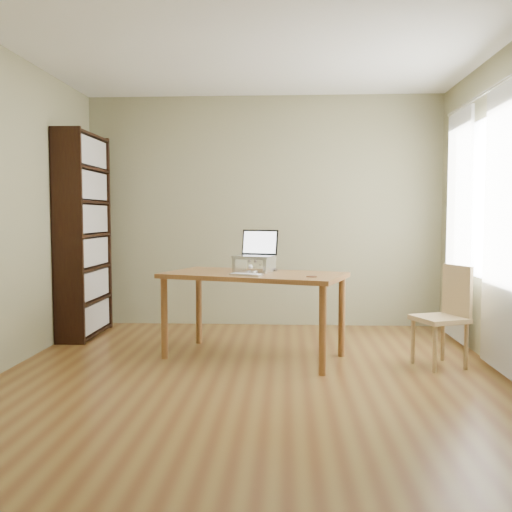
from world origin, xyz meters
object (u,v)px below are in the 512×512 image
(cat, at_px, (258,265))
(keyboard, at_px, (246,274))
(bookshelf, at_px, (84,235))
(chair, at_px, (448,313))
(laptop, at_px, (255,250))
(desk, at_px, (254,283))

(cat, bearing_deg, keyboard, -86.25)
(bookshelf, distance_m, chair, 3.64)
(laptop, height_order, keyboard, laptop)
(keyboard, bearing_deg, chair, 22.37)
(bookshelf, relative_size, chair, 2.50)
(laptop, xyz_separation_m, cat, (0.03, -0.03, -0.14))
(bookshelf, distance_m, laptop, 1.94)
(desk, bearing_deg, chair, 10.90)
(laptop, bearing_deg, chair, 6.08)
(keyboard, xyz_separation_m, chair, (1.67, 0.00, -0.31))
(cat, relative_size, chair, 0.56)
(bookshelf, bearing_deg, keyboard, -30.98)
(desk, xyz_separation_m, chair, (1.62, -0.22, -0.21))
(bookshelf, relative_size, desk, 1.23)
(laptop, xyz_separation_m, chair, (1.62, -0.36, -0.49))
(bookshelf, bearing_deg, chair, -17.10)
(laptop, bearing_deg, keyboard, -79.41)
(desk, height_order, cat, cat)
(laptop, relative_size, keyboard, 1.37)
(chair, bearing_deg, cat, 146.55)
(desk, xyz_separation_m, cat, (0.03, 0.11, 0.14))
(desk, bearing_deg, keyboard, -84.37)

